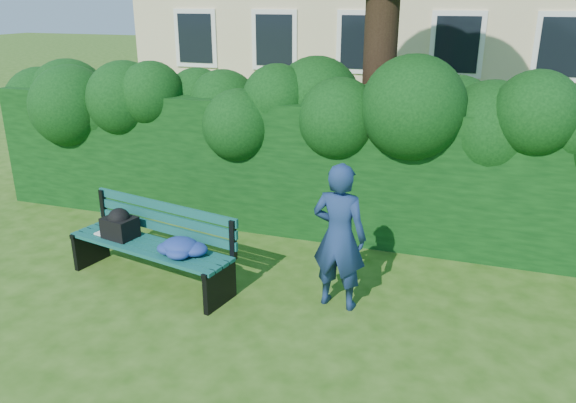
% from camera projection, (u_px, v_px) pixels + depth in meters
% --- Properties ---
extents(ground, '(80.00, 80.00, 0.00)m').
position_uv_depth(ground, '(270.00, 303.00, 6.01)').
color(ground, '#285311').
rests_on(ground, ground).
extents(hedge, '(10.00, 1.00, 1.80)m').
position_uv_depth(hedge, '(326.00, 167.00, 7.66)').
color(hedge, black).
rests_on(hedge, ground).
extents(park_bench, '(2.13, 0.96, 0.89)m').
position_uv_depth(park_bench, '(154.00, 242.00, 6.29)').
color(park_bench, '#0F4B4D').
rests_on(park_bench, ground).
extents(man_reading, '(0.61, 0.43, 1.56)m').
position_uv_depth(man_reading, '(339.00, 237.00, 5.72)').
color(man_reading, navy).
rests_on(man_reading, ground).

